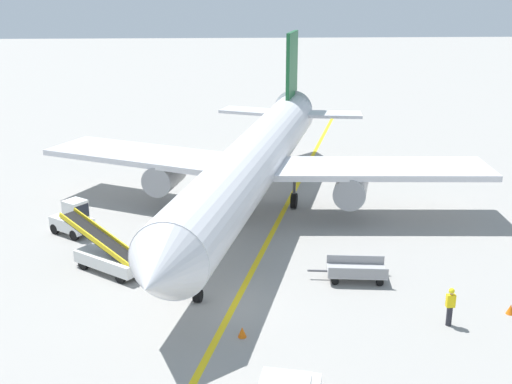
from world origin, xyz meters
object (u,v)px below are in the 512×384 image
baggage_tug_near_wing (73,219)px  safety_cone_nose_right (242,332)px  baggage_cart_loaded (356,271)px  ground_crew_marshaller (450,305)px  safety_cone_wingtip_left (510,309)px  belt_loader_forward_hold (109,256)px  airliner (255,160)px

baggage_tug_near_wing → safety_cone_nose_right: 14.83m
baggage_cart_loaded → ground_crew_marshaller: bearing=-56.4°
baggage_tug_near_wing → ground_crew_marshaller: baggage_tug_near_wing is taller
baggage_tug_near_wing → safety_cone_wingtip_left: size_ratio=6.11×
baggage_tug_near_wing → ground_crew_marshaller: bearing=-32.1°
baggage_tug_near_wing → safety_cone_nose_right: bearing=-51.8°
baggage_tug_near_wing → safety_cone_nose_right: baggage_tug_near_wing is taller
safety_cone_nose_right → belt_loader_forward_hold: bearing=133.7°
baggage_tug_near_wing → belt_loader_forward_hold: bearing=-60.6°
safety_cone_nose_right → baggage_tug_near_wing: bearing=128.2°
baggage_tug_near_wing → safety_cone_wingtip_left: 23.23m
safety_cone_wingtip_left → safety_cone_nose_right: bearing=-173.6°
ground_crew_marshaller → safety_cone_wingtip_left: (2.99, 0.81, -0.69)m
airliner → baggage_cart_loaded: size_ratio=9.10×
belt_loader_forward_hold → safety_cone_wingtip_left: 18.76m
airliner → safety_cone_nose_right: size_ratio=79.08×
airliner → baggage_tug_near_wing: size_ratio=12.95×
baggage_tug_near_wing → ground_crew_marshaller: size_ratio=1.58×
baggage_cart_loaded → safety_cone_nose_right: bearing=-138.6°
safety_cone_nose_right → ground_crew_marshaller: bearing=3.2°
airliner → baggage_cart_loaded: bearing=-66.0°
ground_crew_marshaller → safety_cone_wingtip_left: size_ratio=3.86×
baggage_tug_near_wing → safety_cone_wingtip_left: bearing=-26.5°
airliner → belt_loader_forward_hold: bearing=-133.3°
belt_loader_forward_hold → safety_cone_nose_right: belt_loader_forward_hold is taller
ground_crew_marshaller → safety_cone_wingtip_left: ground_crew_marshaller is taller
safety_cone_nose_right → safety_cone_wingtip_left: bearing=6.4°
airliner → belt_loader_forward_hold: 11.46m
ground_crew_marshaller → safety_cone_wingtip_left: 3.17m
baggage_tug_near_wing → baggage_cart_loaded: (14.81, -6.65, -0.46)m
belt_loader_forward_hold → ground_crew_marshaller: belt_loader_forward_hold is taller
belt_loader_forward_hold → safety_cone_wingtip_left: belt_loader_forward_hold is taller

